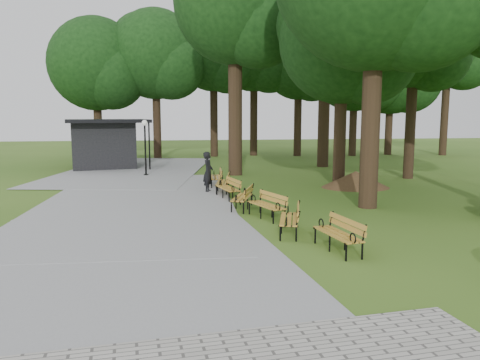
{
  "coord_description": "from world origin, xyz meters",
  "views": [
    {
      "loc": [
        -2.29,
        -15.99,
        3.48
      ],
      "look_at": [
        0.07,
        0.91,
        1.1
      ],
      "focal_mm": 34.95,
      "sensor_mm": 36.0,
      "label": 1
    }
  ],
  "objects": [
    {
      "name": "kiosk",
      "position": [
        -6.98,
        15.66,
        1.6
      ],
      "size": [
        5.95,
        5.44,
        3.2
      ],
      "primitive_type": null,
      "rotation": [
        0.0,
        0.0,
        0.21
      ],
      "color": "black",
      "rests_on": "ground"
    },
    {
      "name": "path",
      "position": [
        -4.0,
        3.0,
        0.03
      ],
      "size": [
        12.0,
        38.0,
        0.06
      ],
      "primitive_type": "cube",
      "color": "gray",
      "rests_on": "ground"
    },
    {
      "name": "bench_2",
      "position": [
        0.75,
        -0.73,
        0.44
      ],
      "size": [
        1.22,
        2.0,
        0.88
      ],
      "primitive_type": null,
      "rotation": [
        0.0,
        0.0,
        -1.24
      ],
      "color": "#B8852A",
      "rests_on": "ground"
    },
    {
      "name": "bench_6",
      "position": [
        -0.34,
        6.71,
        0.44
      ],
      "size": [
        0.74,
        1.93,
        0.88
      ],
      "primitive_type": null,
      "rotation": [
        0.0,
        0.0,
        -1.62
      ],
      "color": "#B8852A",
      "rests_on": "ground"
    },
    {
      "name": "dirt_mound",
      "position": [
        6.34,
        5.37,
        0.4
      ],
      "size": [
        2.76,
        2.76,
        0.8
      ],
      "primitive_type": "cone",
      "color": "#47301C",
      "rests_on": "ground"
    },
    {
      "name": "person",
      "position": [
        -0.82,
        4.99,
        0.92
      ],
      "size": [
        0.6,
        0.76,
        1.84
      ],
      "primitive_type": "imported",
      "rotation": [
        0.0,
        0.0,
        1.31
      ],
      "color": "black",
      "rests_on": "ground"
    },
    {
      "name": "lawn_tree_5",
      "position": [
        10.48,
        8.13,
        7.35
      ],
      "size": [
        5.01,
        5.01,
        9.92
      ],
      "color": "black",
      "rests_on": "ground"
    },
    {
      "name": "lawn_tree_2",
      "position": [
        1.19,
        10.93,
        9.61
      ],
      "size": [
        6.87,
        6.87,
        13.13
      ],
      "color": "black",
      "rests_on": "ground"
    },
    {
      "name": "bench_1",
      "position": [
        0.99,
        -2.9,
        0.44
      ],
      "size": [
        1.11,
        2.0,
        0.88
      ],
      "primitive_type": null,
      "rotation": [
        0.0,
        0.0,
        -1.83
      ],
      "color": "#B8852A",
      "rests_on": "ground"
    },
    {
      "name": "tree_backdrop",
      "position": [
        6.28,
        22.98,
        8.29
      ],
      "size": [
        36.57,
        9.46,
        16.59
      ],
      "primitive_type": null,
      "color": "black",
      "rests_on": "ground"
    },
    {
      "name": "lawn_tree_4",
      "position": [
        7.64,
        14.49,
        8.84
      ],
      "size": [
        6.27,
        6.27,
        12.07
      ],
      "color": "black",
      "rests_on": "ground"
    },
    {
      "name": "lamp_post",
      "position": [
        -3.97,
        11.21,
        2.3
      ],
      "size": [
        0.32,
        0.32,
        3.21
      ],
      "color": "black",
      "rests_on": "ground"
    },
    {
      "name": "bench_0",
      "position": [
        1.81,
        -4.78,
        0.44
      ],
      "size": [
        0.94,
        1.98,
        0.88
      ],
      "primitive_type": null,
      "rotation": [
        0.0,
        0.0,
        -1.41
      ],
      "color": "#B8852A",
      "rests_on": "ground"
    },
    {
      "name": "ground",
      "position": [
        0.0,
        0.0,
        0.0
      ],
      "size": [
        100.0,
        100.0,
        0.0
      ],
      "primitive_type": "plane",
      "color": "#395E1A",
      "rests_on": "ground"
    },
    {
      "name": "bench_4",
      "position": [
        -0.14,
        3.15,
        0.44
      ],
      "size": [
        1.03,
        1.99,
        0.88
      ],
      "primitive_type": null,
      "rotation": [
        0.0,
        0.0,
        -1.36
      ],
      "color": "#B8852A",
      "rests_on": "ground"
    },
    {
      "name": "lawn_tree_1",
      "position": [
        5.78,
        6.2,
        7.01
      ],
      "size": [
        6.11,
        6.11,
        10.11
      ],
      "color": "black",
      "rests_on": "ground"
    },
    {
      "name": "bench_5",
      "position": [
        -0.18,
        4.88,
        0.44
      ],
      "size": [
        0.95,
        1.98,
        0.88
      ],
      "primitive_type": null,
      "rotation": [
        0.0,
        0.0,
        -1.74
      ],
      "color": "#B8852A",
      "rests_on": "ground"
    },
    {
      "name": "bench_3",
      "position": [
        0.14,
        0.91,
        0.44
      ],
      "size": [
        1.23,
        2.0,
        0.88
      ],
      "primitive_type": null,
      "rotation": [
        0.0,
        0.0,
        -1.9
      ],
      "color": "#B8852A",
      "rests_on": "ground"
    }
  ]
}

